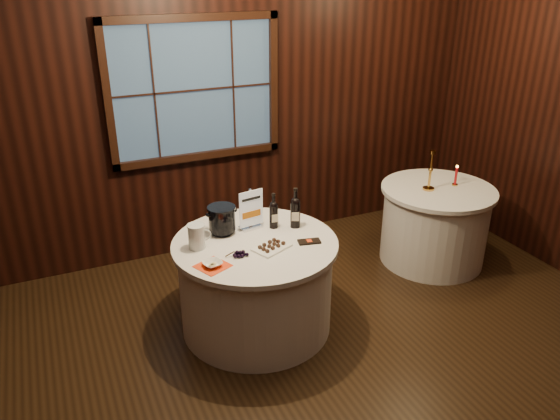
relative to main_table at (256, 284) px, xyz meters
name	(u,v)px	position (x,y,z in m)	size (l,w,h in m)	color
ground	(312,406)	(0.00, -1.00, -0.39)	(6.00, 6.00, 0.00)	black
back_wall	(195,101)	(0.00, 1.48, 1.16)	(6.00, 0.10, 3.00)	black
main_table	(256,284)	(0.00, 0.00, 0.00)	(1.28, 1.28, 0.77)	silver
side_table	(434,224)	(2.00, 0.30, 0.00)	(1.08, 1.08, 0.77)	silver
sign_stand	(251,215)	(0.06, 0.23, 0.50)	(0.21, 0.13, 0.34)	silver
port_bottle_left	(274,213)	(0.23, 0.17, 0.51)	(0.07, 0.08, 0.30)	black
port_bottle_right	(295,210)	(0.39, 0.11, 0.53)	(0.08, 0.09, 0.34)	black
ice_bucket	(222,219)	(-0.18, 0.24, 0.50)	(0.22, 0.22, 0.23)	black
chocolate_plate	(272,247)	(0.07, -0.16, 0.40)	(0.32, 0.27, 0.04)	white
chocolate_box	(309,242)	(0.37, -0.18, 0.39)	(0.17, 0.09, 0.01)	black
grape_bunch	(240,253)	(-0.18, -0.16, 0.40)	(0.18, 0.10, 0.04)	black
glass_pitcher	(197,236)	(-0.43, 0.08, 0.48)	(0.18, 0.14, 0.19)	silver
orange_napkin	(213,266)	(-0.41, -0.23, 0.38)	(0.21, 0.21, 0.00)	#EC3D13
cracker_bowl	(213,264)	(-0.41, -0.23, 0.40)	(0.13, 0.13, 0.03)	white
brass_candlestick	(430,176)	(1.88, 0.31, 0.52)	(0.11, 0.11, 0.38)	gold
red_candle	(456,177)	(2.18, 0.30, 0.46)	(0.06, 0.06, 0.20)	gold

